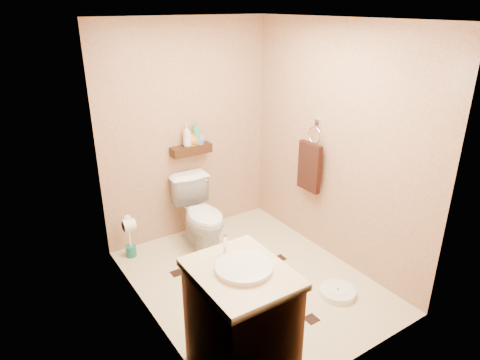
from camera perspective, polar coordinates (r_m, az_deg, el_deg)
ground at (r=4.30m, az=1.49°, el=-13.25°), size 2.50×2.50×0.00m
wall_back at (r=4.75m, az=-7.06°, el=6.34°), size 2.00×0.04×2.40m
wall_front at (r=2.88m, az=16.12°, el=-5.55°), size 2.00×0.04×2.40m
wall_left at (r=3.29m, az=-12.74°, el=-1.55°), size 0.04×2.50×2.40m
wall_right at (r=4.35m, az=12.57°, el=4.42°), size 0.04×2.50×2.40m
ceiling at (r=3.48m, az=1.91°, el=20.67°), size 2.00×2.50×0.02m
wall_shelf at (r=4.73m, az=-6.52°, el=4.03°), size 0.46×0.14×0.10m
floor_accents at (r=4.28m, az=2.07°, el=-13.39°), size 1.22×1.45×0.01m
toilet at (r=4.67m, az=-5.16°, el=-4.66°), size 0.48×0.78×0.77m
vanity at (r=3.14m, az=0.14°, el=-18.43°), size 0.61×0.73×1.03m
bathroom_scale at (r=4.20m, az=12.88°, el=-14.37°), size 0.44×0.44×0.07m
toilet_brush at (r=4.72m, az=-14.45°, el=-7.99°), size 0.11×0.11×0.49m
towel_ring at (r=4.54m, az=9.30°, el=2.04°), size 0.12×0.30×0.76m
toilet_paper at (r=4.13m, az=-14.59°, el=-5.86°), size 0.12×0.11×0.12m
bottle_a at (r=4.66m, az=-7.10°, el=5.92°), size 0.12×0.12×0.24m
bottle_b at (r=4.70m, az=-6.50°, el=5.54°), size 0.08×0.08×0.16m
bottle_c at (r=4.71m, az=-6.34°, el=5.46°), size 0.15×0.15×0.14m
bottle_d at (r=4.71m, az=-5.82°, el=6.23°), size 0.11×0.11×0.25m
bottle_e at (r=4.73m, az=-5.53°, el=5.85°), size 0.09×0.09×0.18m
bottle_f at (r=4.75m, az=-5.33°, el=5.69°), size 0.13×0.13×0.15m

